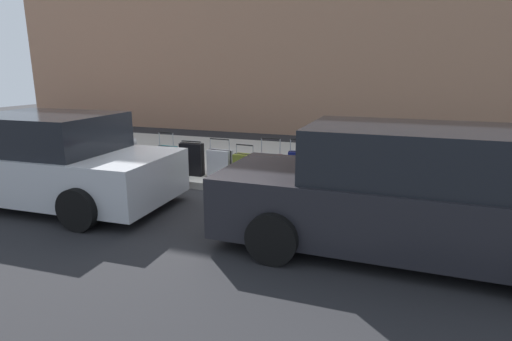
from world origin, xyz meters
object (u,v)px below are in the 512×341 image
(suitcase_navy_4, at_px, (300,168))
(suitcase_teal_9, at_px, (167,160))
(suitcase_silver_0, at_px, (417,177))
(suitcase_olive_6, at_px, (245,167))
(suitcase_maroon_5, at_px, (271,169))
(suitcase_black_8, at_px, (192,159))
(suitcase_teal_2, at_px, (359,170))
(suitcase_red_3, at_px, (329,174))
(suitcase_silver_7, at_px, (220,164))
(parking_meter, at_px, (475,150))
(fire_hydrant, at_px, (133,152))
(parked_car_charcoal_0, at_px, (408,195))
(parked_car_silver_1, at_px, (50,162))
(bollard_post, at_px, (108,151))
(suitcase_black_1, at_px, (387,174))

(suitcase_navy_4, distance_m, suitcase_teal_9, 2.84)
(suitcase_silver_0, xyz_separation_m, suitcase_olive_6, (3.15, -0.03, -0.10))
(suitcase_maroon_5, bearing_deg, suitcase_silver_0, 179.78)
(suitcase_black_8, bearing_deg, suitcase_teal_2, -178.64)
(suitcase_red_3, distance_m, suitcase_silver_7, 2.22)
(parking_meter, bearing_deg, suitcase_olive_6, 4.32)
(parking_meter, bearing_deg, fire_hydrant, 2.14)
(suitcase_olive_6, xyz_separation_m, fire_hydrant, (2.66, -0.05, 0.10))
(suitcase_silver_0, xyz_separation_m, parking_meter, (-0.87, -0.33, 0.46))
(fire_hydrant, xyz_separation_m, parked_car_charcoal_0, (-5.66, 2.07, 0.25))
(suitcase_navy_4, xyz_separation_m, fire_hydrant, (3.75, 0.04, 0.05))
(suitcase_red_3, distance_m, suitcase_maroon_5, 1.11)
(suitcase_red_3, relative_size, suitcase_silver_7, 0.74)
(parked_car_silver_1, bearing_deg, parked_car_charcoal_0, 180.00)
(bollard_post, relative_size, parking_meter, 0.64)
(suitcase_silver_7, bearing_deg, parked_car_charcoal_0, 149.49)
(suitcase_black_1, xyz_separation_m, suitcase_black_8, (3.85, 0.03, -0.03))
(bollard_post, height_order, parked_car_silver_1, parked_car_silver_1)
(suitcase_silver_0, bearing_deg, suitcase_teal_9, -0.20)
(suitcase_silver_0, height_order, parking_meter, parking_meter)
(suitcase_olive_6, bearing_deg, suitcase_navy_4, -174.88)
(suitcase_olive_6, bearing_deg, suitcase_silver_0, 179.53)
(suitcase_teal_9, distance_m, parked_car_silver_1, 2.30)
(suitcase_black_8, height_order, bollard_post, bollard_post)
(suitcase_black_8, xyz_separation_m, bollard_post, (2.00, 0.12, 0.07))
(suitcase_navy_4, xyz_separation_m, parking_meter, (-2.94, -0.21, 0.51))
(parking_meter, bearing_deg, suitcase_red_3, 6.11)
(fire_hydrant, bearing_deg, suitcase_teal_9, 176.11)
(bollard_post, bearing_deg, suitcase_black_8, -176.45)
(parking_meter, bearing_deg, parked_car_silver_1, 18.77)
(suitcase_black_1, distance_m, suitcase_teal_2, 0.49)
(suitcase_red_3, height_order, suitcase_navy_4, suitcase_navy_4)
(suitcase_black_1, distance_m, suitcase_olive_6, 2.67)
(suitcase_navy_4, bearing_deg, suitcase_olive_6, 5.12)
(suitcase_olive_6, distance_m, suitcase_silver_7, 0.58)
(suitcase_black_1, xyz_separation_m, suitcase_teal_9, (4.42, 0.07, -0.07))
(suitcase_silver_0, distance_m, parked_car_silver_1, 6.30)
(suitcase_black_1, bearing_deg, suitcase_navy_4, -1.44)
(suitcase_silver_7, bearing_deg, suitcase_teal_9, 4.57)
(bollard_post, height_order, parked_car_charcoal_0, parked_car_charcoal_0)
(suitcase_olive_6, height_order, parked_car_charcoal_0, parked_car_charcoal_0)
(suitcase_maroon_5, relative_size, suitcase_olive_6, 1.22)
(suitcase_navy_4, bearing_deg, fire_hydrant, 0.67)
(bollard_post, bearing_deg, suitcase_red_3, -178.27)
(suitcase_silver_0, height_order, suitcase_red_3, suitcase_silver_0)
(suitcase_olive_6, height_order, suitcase_black_8, suitcase_olive_6)
(suitcase_maroon_5, height_order, suitcase_black_8, suitcase_maroon_5)
(suitcase_silver_7, xyz_separation_m, parking_meter, (-4.59, -0.22, 0.54))
(fire_hydrant, height_order, parked_car_silver_1, parked_car_silver_1)
(suitcase_navy_4, xyz_separation_m, suitcase_black_8, (2.27, 0.07, 0.02))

